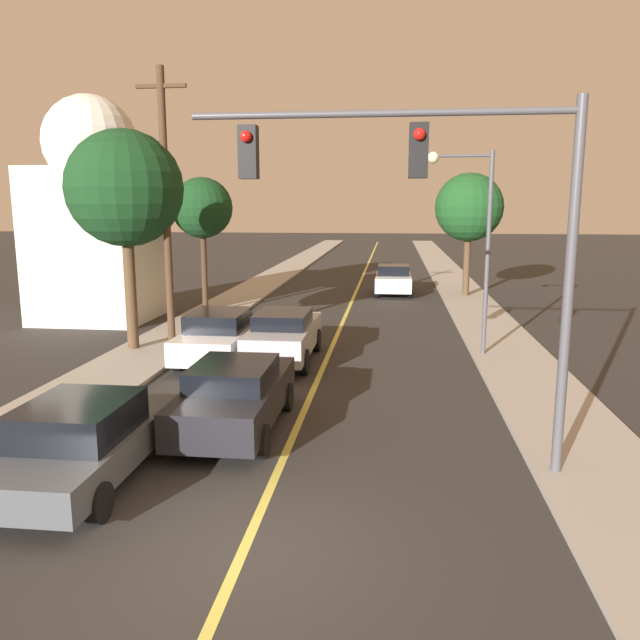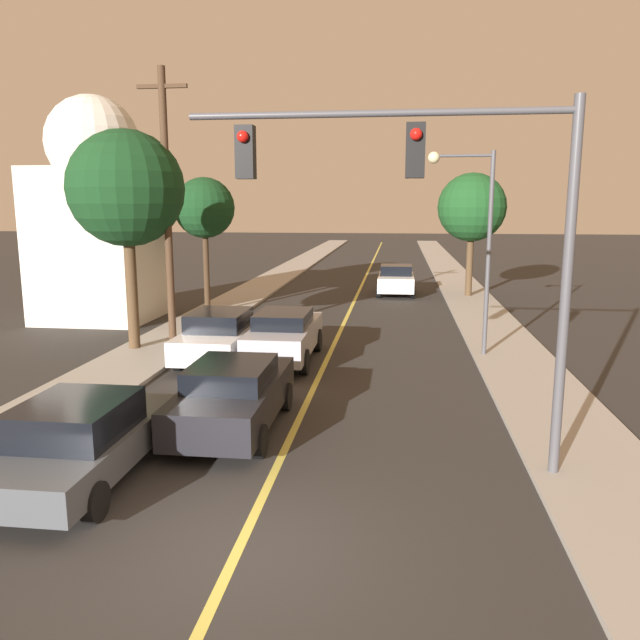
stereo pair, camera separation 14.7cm
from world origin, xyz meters
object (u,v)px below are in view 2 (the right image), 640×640
(traffic_signal_mast, at_px, (441,205))
(tree_right_near, at_px, (472,208))
(domed_building_left, at_px, (97,215))
(car_outer_lane_front, at_px, (81,439))
(car_near_lane_second, at_px, (284,335))
(tree_left_near, at_px, (204,209))
(utility_pole_left, at_px, (167,207))
(tree_left_far, at_px, (126,189))
(car_near_lane_front, at_px, (234,395))
(car_outer_lane_second, at_px, (221,335))
(car_far_oncoming, at_px, (396,280))
(streetlamp_right, at_px, (473,223))

(traffic_signal_mast, distance_m, tree_right_near, 22.40)
(domed_building_left, bearing_deg, car_outer_lane_front, -65.18)
(car_near_lane_second, bearing_deg, tree_right_near, 63.87)
(car_near_lane_second, height_order, tree_left_near, tree_left_near)
(utility_pole_left, relative_size, tree_right_near, 1.41)
(car_outer_lane_front, relative_size, tree_right_near, 0.73)
(tree_left_near, bearing_deg, tree_left_far, -92.96)
(utility_pole_left, bearing_deg, tree_left_near, 97.87)
(car_near_lane_front, bearing_deg, car_outer_lane_second, 108.45)
(car_far_oncoming, xyz_separation_m, tree_right_near, (3.78, -0.63, 3.84))
(car_near_lane_front, distance_m, streetlamp_right, 9.92)
(utility_pole_left, bearing_deg, streetlamp_right, 2.83)
(car_outer_lane_front, bearing_deg, tree_left_near, 99.74)
(car_far_oncoming, distance_m, traffic_signal_mast, 23.19)
(car_near_lane_second, relative_size, tree_left_near, 0.81)
(traffic_signal_mast, bearing_deg, utility_pole_left, 133.42)
(car_near_lane_front, distance_m, utility_pole_left, 8.83)
(car_outer_lane_second, bearing_deg, car_far_oncoming, 70.50)
(car_near_lane_second, distance_m, traffic_signal_mast, 9.57)
(utility_pole_left, bearing_deg, tree_right_near, 51.16)
(car_near_lane_front, height_order, car_far_oncoming, car_far_oncoming)
(tree_left_near, distance_m, tree_left_far, 6.98)
(car_near_lane_front, height_order, car_outer_lane_front, car_near_lane_front)
(car_outer_lane_front, height_order, utility_pole_left, utility_pole_left)
(streetlamp_right, distance_m, tree_left_far, 10.98)
(traffic_signal_mast, bearing_deg, car_far_oncoming, 92.00)
(car_outer_lane_second, relative_size, car_far_oncoming, 1.19)
(traffic_signal_mast, xyz_separation_m, tree_left_far, (-9.36, 8.44, 0.48))
(car_outer_lane_front, relative_size, traffic_signal_mast, 0.70)
(car_near_lane_second, xyz_separation_m, tree_left_far, (-5.21, 0.76, 4.43))
(traffic_signal_mast, relative_size, utility_pole_left, 0.74)
(car_near_lane_front, distance_m, traffic_signal_mast, 5.98)
(car_far_oncoming, relative_size, traffic_signal_mast, 0.61)
(tree_left_near, distance_m, tree_right_near, 13.78)
(streetlamp_right, height_order, tree_right_near, same)
(car_outer_lane_second, bearing_deg, tree_left_far, 166.52)
(streetlamp_right, bearing_deg, traffic_signal_mast, -99.86)
(car_far_oncoming, bearing_deg, tree_left_far, 59.26)
(tree_left_far, bearing_deg, streetlamp_right, 2.82)
(car_outer_lane_front, height_order, traffic_signal_mast, traffic_signal_mast)
(streetlamp_right, bearing_deg, domed_building_left, 161.11)
(car_near_lane_front, relative_size, tree_left_far, 0.65)
(car_outer_lane_second, height_order, car_far_oncoming, car_far_oncoming)
(car_outer_lane_second, xyz_separation_m, streetlamp_right, (7.72, 1.30, 3.45))
(streetlamp_right, height_order, tree_left_far, tree_left_far)
(car_near_lane_second, distance_m, utility_pole_left, 5.56)
(streetlamp_right, bearing_deg, tree_left_far, -177.18)
(car_outer_lane_second, height_order, utility_pole_left, utility_pole_left)
(tree_left_near, xyz_separation_m, domed_building_left, (-4.17, -1.36, -0.26))
(car_outer_lane_front, distance_m, domed_building_left, 17.08)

